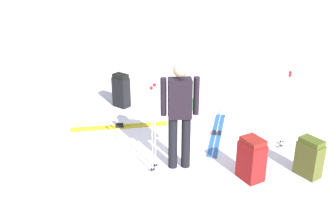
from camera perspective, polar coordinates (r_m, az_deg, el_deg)
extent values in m
plane|color=white|center=(6.83, 0.00, -5.40)|extent=(80.00, 80.00, 0.00)
cylinder|color=black|center=(6.14, 2.56, -4.46)|extent=(0.14, 0.14, 0.85)
cylinder|color=black|center=(6.12, 0.70, -4.54)|extent=(0.14, 0.14, 0.85)
cube|color=black|center=(5.82, 1.71, 1.82)|extent=(0.38, 0.40, 0.60)
cylinder|color=black|center=(5.84, 4.06, 2.16)|extent=(0.09, 0.09, 0.58)
cylinder|color=black|center=(5.79, -0.65, 2.03)|extent=(0.09, 0.09, 0.58)
sphere|color=tan|center=(5.67, 1.76, 5.96)|extent=(0.22, 0.22, 0.22)
cube|color=#275AAD|center=(7.36, 6.59, -3.23)|extent=(1.65, 0.72, 0.02)
cube|color=black|center=(7.35, 6.60, -3.05)|extent=(0.15, 0.11, 0.03)
cube|color=#275AAD|center=(7.36, 7.36, -3.29)|extent=(1.65, 0.72, 0.02)
cube|color=black|center=(7.35, 7.37, -3.12)|extent=(0.15, 0.11, 0.03)
cube|color=gold|center=(7.59, -6.89, -2.38)|extent=(1.30, 1.38, 0.02)
cube|color=black|center=(7.58, -6.90, -2.21)|extent=(0.14, 0.15, 0.03)
cube|color=gold|center=(7.68, -6.93, -2.07)|extent=(1.30, 1.38, 0.02)
cube|color=black|center=(7.67, -6.94, -1.90)|extent=(0.14, 0.15, 0.03)
cube|color=maroon|center=(6.02, 11.80, -7.04)|extent=(0.41, 0.45, 0.58)
cube|color=maroon|center=(5.86, 12.07, -4.24)|extent=(0.37, 0.41, 0.08)
cube|color=#4F5520|center=(6.34, 19.49, -6.58)|extent=(0.34, 0.43, 0.53)
cube|color=#49551B|center=(6.20, 19.86, -4.13)|extent=(0.31, 0.38, 0.08)
cube|color=black|center=(8.47, -6.70, 2.68)|extent=(0.24, 0.35, 0.64)
cube|color=black|center=(8.35, -6.82, 5.00)|extent=(0.22, 0.31, 0.08)
cylinder|color=#B6B9B6|center=(5.85, -2.29, -3.18)|extent=(0.02, 0.02, 1.35)
sphere|color=#A51919|center=(5.57, -2.40, 3.32)|extent=(0.05, 0.05, 0.05)
cylinder|color=black|center=(6.15, -2.19, -8.31)|extent=(0.07, 0.07, 0.01)
cylinder|color=#B6B9B6|center=(5.96, -1.87, -2.64)|extent=(0.02, 0.02, 1.35)
sphere|color=#A51919|center=(5.69, -1.96, 3.75)|extent=(0.05, 0.05, 0.05)
cylinder|color=black|center=(6.25, -1.79, -7.71)|extent=(0.07, 0.07, 0.01)
cylinder|color=#B4B9B9|center=(6.82, 16.39, -0.45)|extent=(0.02, 0.02, 1.28)
sphere|color=#A51919|center=(6.59, 17.04, 4.91)|extent=(0.05, 0.05, 0.05)
cylinder|color=black|center=(7.07, 15.86, -4.77)|extent=(0.07, 0.07, 0.01)
cylinder|color=#B4B9B9|center=(6.96, 16.43, 0.04)|extent=(0.02, 0.02, 1.28)
sphere|color=#A51919|center=(6.74, 17.08, 5.30)|extent=(0.05, 0.05, 0.05)
cylinder|color=black|center=(7.20, 15.91, -4.22)|extent=(0.07, 0.07, 0.01)
cylinder|color=#1B6F2A|center=(8.28, 3.34, 0.91)|extent=(0.07, 0.07, 0.26)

